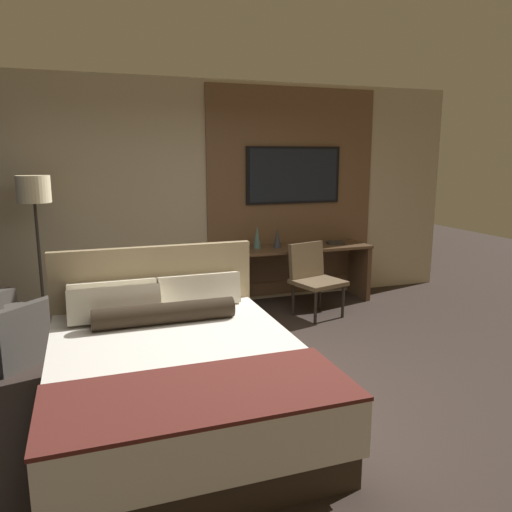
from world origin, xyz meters
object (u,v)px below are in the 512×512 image
Objects in this scene: bed at (176,374)px; desk_chair at (313,274)px; desk at (299,264)px; book at (336,243)px; tv at (294,175)px; vase_tall at (277,238)px; vase_short at (257,237)px; armchair_by_window at (4,331)px; floor_lamp at (35,202)px.

bed is 2.74m from desk_chair.
desk is 0.57m from book.
vase_tall is at bearing -141.14° from tv.
tv is 1.51× the size of desk_chair.
desk is at bearing -2.61° from vase_short.
floor_lamp is at bearing -67.86° from armchair_by_window.
book is (0.51, -0.24, -0.88)m from tv.
desk_chair is (-0.07, -0.78, -1.14)m from tv.
book is (0.58, 0.54, 0.26)m from desk_chair.
desk_chair is 0.88× the size of armchair_by_window.
vase_short is (-0.25, 0.06, 0.02)m from vase_tall.
floor_lamp reaches higher than bed.
desk is at bearing 5.88° from vase_tall.
tv reaches higher than bed.
armchair_by_window is at bearing 130.40° from bed.
bed is at bearing -125.97° from vase_tall.
floor_lamp reaches higher than armchair_by_window.
vase_tall reaches higher than book.
bed is 1.75× the size of tv.
armchair_by_window is at bearing -162.22° from tv.
floor_lamp is (0.30, 0.71, 1.13)m from armchair_by_window.
vase_short is (2.52, 0.18, -0.53)m from floor_lamp.
tv is 4.57× the size of vase_short.
desk_chair reaches higher than book.
tv is at bearing 7.01° from floor_lamp.
armchair_by_window is (-3.32, -0.31, -0.22)m from desk_chair.
bed reaches higher than desk.
bed is 9.03× the size of vase_tall.
bed reaches higher than vase_tall.
vase_short is (-0.58, 0.03, 0.38)m from desk.
tv is 0.97m from vase_short.
desk_chair is at bearing -137.18° from book.
floor_lamp is (-3.09, -0.15, 0.91)m from desk.
tv is (2.06, 2.65, 1.31)m from bed.
desk_chair is 3.60× the size of book.
vase_short is 1.10m from book.
desk is at bearing 67.58° from desk_chair.
vase_short is at bearing 115.95° from desk_chair.
desk_chair is at bearing 43.25° from bed.
vase_tall is (3.07, 0.83, 0.59)m from armchair_by_window.
bed is 2.72m from floor_lamp.
book is at bearing -122.79° from armchair_by_window.
bed is 2.31× the size of armchair_by_window.
book is at bearing 43.15° from bed.
floor_lamp reaches higher than desk_chair.
vase_short is at bearing 166.63° from vase_tall.
desk_chair is at bearing -95.04° from tv.
armchair_by_window is at bearing -164.92° from vase_tall.
desk_chair is 0.86m from vase_short.
book is at bearing 27.51° from desk_chair.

